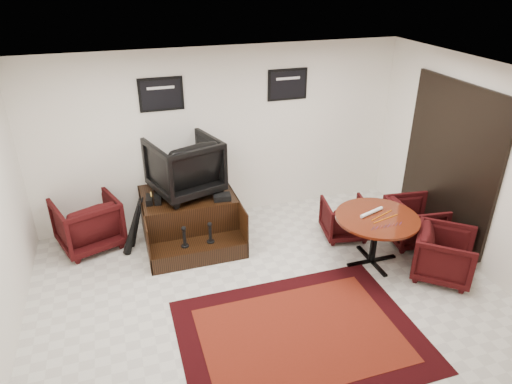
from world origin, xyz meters
TOP-DOWN VIEW (x-y plane):
  - ground at (0.00, 0.00)m, footprint 6.00×6.00m
  - room_shell at (0.41, 0.12)m, footprint 6.02×5.02m
  - area_rug at (0.12, -0.64)m, footprint 2.76×2.07m
  - shine_podium at (-0.70, 1.86)m, footprint 1.41×1.45m
  - shine_chair at (-0.70, 2.01)m, footprint 1.16×1.12m
  - shoes_pair at (-1.22, 1.83)m, footprint 0.24×0.28m
  - polish_kit at (-0.24, 1.60)m, footprint 0.27×0.20m
  - umbrella_black at (-1.56, 1.69)m, footprint 0.34×0.13m
  - umbrella_hooked at (-1.50, 1.88)m, footprint 0.31×0.12m
  - armchair_side at (-2.20, 2.10)m, footprint 1.07×1.04m
  - meeting_table at (1.67, 0.41)m, footprint 1.15×1.15m
  - table_chair_back at (1.61, 1.18)m, footprint 0.75×0.71m
  - table_chair_window at (2.55, 0.71)m, footprint 0.77×0.81m
  - table_chair_corner at (2.41, -0.17)m, footprint 1.01×1.02m
  - paper_roll at (1.63, 0.50)m, footprint 0.41×0.18m
  - table_clutter at (1.72, 0.30)m, footprint 0.56×0.40m

SIDE VIEW (x-z plane):
  - ground at x=0.00m, z-range 0.00..0.00m
  - area_rug at x=0.12m, z-range 0.00..0.01m
  - table_chair_back at x=1.61m, z-range 0.00..0.67m
  - shine_podium at x=-0.70m, z-range -0.03..0.70m
  - table_chair_window at x=2.55m, z-range 0.00..0.76m
  - table_chair_corner at x=2.41m, z-range 0.00..0.77m
  - umbrella_hooked at x=-1.50m, z-range 0.00..0.84m
  - armchair_side at x=-2.20m, z-range 0.00..0.88m
  - umbrella_black at x=-1.56m, z-range 0.00..0.92m
  - meeting_table at x=1.67m, z-range 0.29..1.04m
  - table_clutter at x=1.72m, z-range 0.75..0.76m
  - polish_kit at x=-0.24m, z-range 0.73..0.81m
  - shoes_pair at x=-1.22m, z-range 0.73..0.82m
  - paper_roll at x=1.63m, z-range 0.75..0.80m
  - shine_chair at x=-0.70m, z-range 0.73..1.69m
  - room_shell at x=0.41m, z-range 0.38..3.19m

